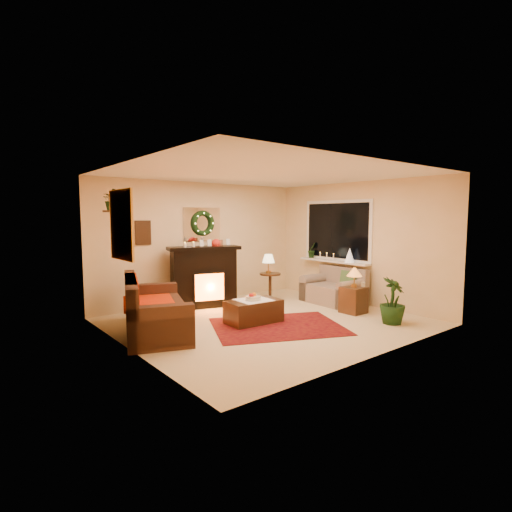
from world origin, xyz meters
TOP-DOWN VIEW (x-y plane):
  - floor at (0.00, 0.00)m, footprint 5.00×5.00m
  - ceiling at (0.00, 0.00)m, footprint 5.00×5.00m
  - wall_back at (0.00, 2.25)m, footprint 5.00×5.00m
  - wall_front at (0.00, -2.25)m, footprint 5.00×5.00m
  - wall_left at (-2.50, 0.00)m, footprint 4.50×4.50m
  - wall_right at (2.50, 0.00)m, footprint 4.50×4.50m
  - area_rug at (-0.09, -0.35)m, footprint 2.62×2.36m
  - sofa at (-1.83, 0.66)m, footprint 1.58×2.28m
  - red_throw at (-1.86, 0.85)m, footprint 0.80×1.30m
  - fireplace at (-0.29, 1.72)m, footprint 1.36×0.76m
  - poinsettia at (0.03, 1.72)m, footprint 0.20×0.20m
  - mantel_candle_a at (-0.71, 1.71)m, footprint 0.06×0.06m
  - mantel_candle_b at (-0.53, 1.70)m, footprint 0.06×0.06m
  - mantel_mirror at (0.00, 2.23)m, footprint 0.92×0.02m
  - wreath at (0.00, 2.19)m, footprint 0.55×0.11m
  - wall_art at (-1.35, 2.23)m, footprint 0.32×0.03m
  - gold_mirror at (-2.48, 0.30)m, footprint 0.03×0.84m
  - hanging_plant at (-2.34, 1.05)m, footprint 0.33×0.28m
  - loveseat at (2.06, 0.28)m, footprint 0.86×1.38m
  - window_frame at (2.48, 0.55)m, footprint 0.03×1.86m
  - window_glass at (2.47, 0.55)m, footprint 0.02×1.70m
  - window_sill at (2.38, 0.55)m, footprint 0.22×1.86m
  - mini_tree at (2.34, 0.07)m, footprint 0.21×0.21m
  - sill_plant at (2.41, 1.24)m, footprint 0.27×0.21m
  - side_table_round at (1.21, 1.36)m, footprint 0.58×0.58m
  - lamp_cream at (1.18, 1.39)m, footprint 0.28×0.28m
  - end_table_square at (1.72, -0.53)m, footprint 0.42×0.42m
  - lamp_tiffany at (1.75, -0.52)m, footprint 0.29×0.29m
  - coffee_table at (-0.25, 0.10)m, footprint 0.99×0.59m
  - fruit_bowl at (-0.27, 0.10)m, footprint 0.27×0.27m
  - floor_palm at (1.61, -1.45)m, footprint 1.68×1.68m

SIDE VIEW (x-z plane):
  - floor at x=0.00m, z-range 0.00..0.00m
  - area_rug at x=-0.09m, z-range 0.00..0.01m
  - coffee_table at x=-0.25m, z-range 0.01..0.41m
  - end_table_square at x=1.72m, z-range 0.02..0.52m
  - side_table_round at x=1.21m, z-range 0.02..0.63m
  - loveseat at x=2.06m, z-range 0.03..0.81m
  - sofa at x=-1.83m, z-range -0.02..0.88m
  - floor_palm at x=1.61m, z-range -0.76..1.66m
  - fruit_bowl at x=-0.27m, z-range 0.42..0.48m
  - red_throw at x=-1.86m, z-range 0.44..0.47m
  - fireplace at x=-0.29m, z-range -0.05..1.15m
  - lamp_tiffany at x=1.75m, z-range 0.53..0.96m
  - window_sill at x=2.38m, z-range 0.85..0.89m
  - lamp_cream at x=1.18m, z-range 0.67..1.09m
  - mini_tree at x=2.34m, z-range 0.88..1.20m
  - sill_plant at x=2.41m, z-range 0.84..1.33m
  - mantel_candle_a at x=-0.71m, z-range 1.18..1.34m
  - mantel_candle_b at x=-0.53m, z-range 1.17..1.35m
  - wall_back at x=0.00m, z-range 1.30..1.30m
  - wall_front at x=0.00m, z-range 1.30..1.30m
  - wall_left at x=-2.50m, z-range 1.30..1.30m
  - wall_right at x=2.50m, z-range 1.30..1.30m
  - poinsettia at x=0.03m, z-range 1.20..1.40m
  - wall_art at x=-1.35m, z-range 1.31..1.79m
  - window_frame at x=2.48m, z-range 0.87..2.23m
  - window_glass at x=2.47m, z-range 0.94..2.16m
  - mantel_mirror at x=0.00m, z-range 1.34..2.06m
  - wreath at x=0.00m, z-range 1.44..2.00m
  - gold_mirror at x=-2.48m, z-range 1.25..2.25m
  - hanging_plant at x=-2.34m, z-range 1.79..2.15m
  - ceiling at x=0.00m, z-range 2.60..2.60m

